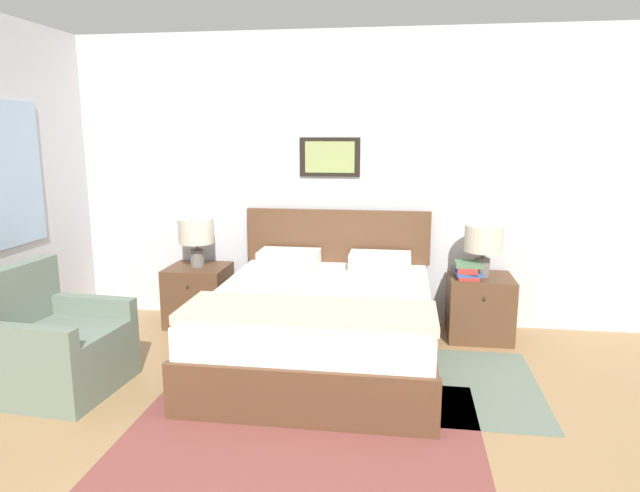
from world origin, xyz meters
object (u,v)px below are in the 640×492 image
object	(u,v)px
armchair	(54,349)
nightstand_by_door	(479,307)
bed	(322,323)
nightstand_near_window	(199,295)
table_lamp_near_window	(196,234)
table_lamp_by_door	(484,241)

from	to	relation	value
armchair	nightstand_by_door	distance (m)	3.31
bed	nightstand_near_window	distance (m)	1.45
bed	table_lamp_near_window	xyz separation A→B (m)	(-1.25, 0.75, 0.52)
table_lamp_near_window	table_lamp_by_door	distance (m)	2.50
armchair	nightstand_near_window	bearing A→B (deg)	166.27
nightstand_by_door	table_lamp_by_door	world-z (taller)	table_lamp_by_door
armchair	table_lamp_by_door	world-z (taller)	table_lamp_by_door
bed	table_lamp_near_window	world-z (taller)	bed
armchair	nightstand_by_door	size ratio (longest dim) A/B	1.59
bed	nightstand_by_door	world-z (taller)	bed
bed	nightstand_by_door	bearing A→B (deg)	30.74
nightstand_by_door	table_lamp_near_window	bearing A→B (deg)	179.80
bed	table_lamp_near_window	distance (m)	1.55
bed	table_lamp_by_door	bearing A→B (deg)	30.96
bed	nightstand_by_door	distance (m)	1.45
armchair	table_lamp_by_door	size ratio (longest dim) A/B	1.95
armchair	table_lamp_by_door	xyz separation A→B (m)	(2.97, 1.47, 0.55)
bed	table_lamp_by_door	distance (m)	1.55
nightstand_near_window	table_lamp_near_window	bearing A→B (deg)	105.57
armchair	nightstand_near_window	distance (m)	1.54
table_lamp_by_door	nightstand_by_door	bearing A→B (deg)	-112.38
table_lamp_near_window	bed	bearing A→B (deg)	-30.99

